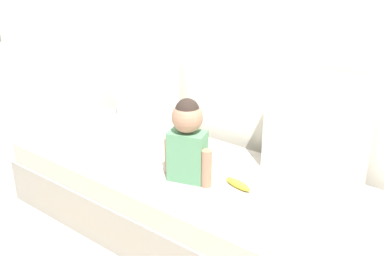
{
  "coord_description": "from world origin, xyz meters",
  "views": [
    {
      "loc": [
        1.44,
        -1.77,
        1.58
      ],
      "look_at": [
        0.05,
        0.0,
        0.66
      ],
      "focal_mm": 42.17,
      "sensor_mm": 36.0,
      "label": 1
    }
  ],
  "objects_px": {
    "throw_pillow_left": "(146,85)",
    "toddler": "(187,138)",
    "couch": "(185,198)",
    "throw_pillow_right": "(316,127)",
    "banana": "(238,184)"
  },
  "relations": [
    {
      "from": "toddler",
      "to": "couch",
      "type": "bearing_deg",
      "value": 134.12
    },
    {
      "from": "couch",
      "to": "throw_pillow_right",
      "type": "distance_m",
      "value": 0.85
    },
    {
      "from": "throw_pillow_left",
      "to": "toddler",
      "type": "distance_m",
      "value": 0.83
    },
    {
      "from": "toddler",
      "to": "throw_pillow_left",
      "type": "bearing_deg",
      "value": 148.19
    },
    {
      "from": "throw_pillow_left",
      "to": "toddler",
      "type": "xyz_separation_m",
      "value": [
        0.7,
        -0.44,
        -0.06
      ]
    },
    {
      "from": "couch",
      "to": "toddler",
      "type": "xyz_separation_m",
      "value": [
        0.1,
        -0.1,
        0.44
      ]
    },
    {
      "from": "banana",
      "to": "throw_pillow_right",
      "type": "bearing_deg",
      "value": 55.02
    },
    {
      "from": "throw_pillow_left",
      "to": "banana",
      "type": "xyz_separation_m",
      "value": [
        0.97,
        -0.35,
        -0.27
      ]
    },
    {
      "from": "throw_pillow_right",
      "to": "banana",
      "type": "bearing_deg",
      "value": -124.98
    },
    {
      "from": "toddler",
      "to": "throw_pillow_right",
      "type": "bearing_deg",
      "value": 40.77
    },
    {
      "from": "couch",
      "to": "throw_pillow_left",
      "type": "relative_size",
      "value": 3.76
    },
    {
      "from": "throw_pillow_right",
      "to": "toddler",
      "type": "distance_m",
      "value": 0.67
    },
    {
      "from": "couch",
      "to": "throw_pillow_right",
      "type": "height_order",
      "value": "throw_pillow_right"
    },
    {
      "from": "throw_pillow_right",
      "to": "toddler",
      "type": "relative_size",
      "value": 1.26
    },
    {
      "from": "throw_pillow_left",
      "to": "throw_pillow_right",
      "type": "distance_m",
      "value": 1.21
    }
  ]
}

